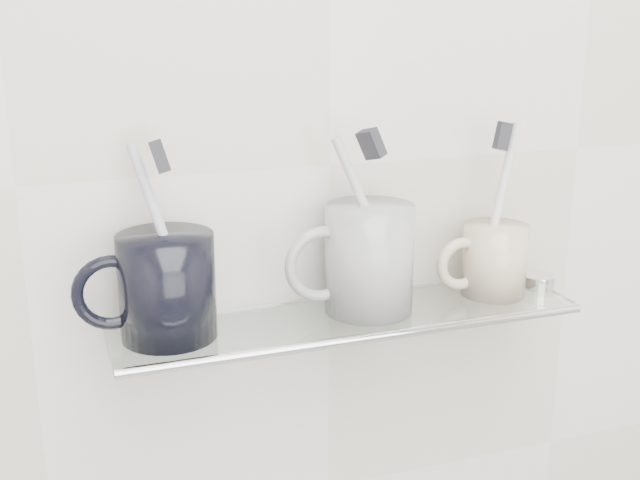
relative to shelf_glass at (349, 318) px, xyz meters
name	(u,v)px	position (x,y,z in m)	size (l,w,h in m)	color
wall_back	(329,165)	(0.00, 0.06, 0.15)	(2.50, 2.50, 0.00)	beige
shelf_glass	(349,318)	(0.00, 0.00, 0.00)	(0.50, 0.12, 0.01)	silver
shelf_rail	(369,338)	(0.00, -0.06, 0.00)	(0.01, 0.01, 0.50)	silver
bracket_left	(144,337)	(-0.21, 0.05, -0.01)	(0.02, 0.02, 0.03)	silver
bracket_right	(496,291)	(0.21, 0.05, -0.01)	(0.02, 0.02, 0.03)	silver
mug_left	(167,286)	(-0.19, 0.00, 0.06)	(0.09, 0.09, 0.11)	black
mug_left_handle	(111,293)	(-0.24, 0.00, 0.06)	(0.08, 0.08, 0.01)	black
toothbrush_left	(164,239)	(-0.19, 0.00, 0.10)	(0.01, 0.01, 0.19)	#A2A6C4
bristles_left	(160,157)	(-0.19, 0.00, 0.19)	(0.01, 0.02, 0.03)	#232429
mug_center	(369,259)	(0.02, 0.00, 0.06)	(0.09, 0.09, 0.12)	white
mug_center_handle	(322,264)	(-0.03, 0.00, 0.06)	(0.08, 0.08, 0.01)	white
toothbrush_center	(370,220)	(0.02, 0.00, 0.10)	(0.01, 0.01, 0.19)	#B1B1B1
bristles_center	(371,144)	(0.02, 0.00, 0.19)	(0.01, 0.02, 0.03)	#232429
mug_right	(495,260)	(0.18, 0.00, 0.04)	(0.07, 0.07, 0.08)	beige
mug_right_handle	(461,264)	(0.14, 0.00, 0.04)	(0.06, 0.06, 0.01)	beige
toothbrush_right	(498,208)	(0.18, 0.00, 0.10)	(0.01, 0.01, 0.19)	silver
bristles_right	(503,136)	(0.18, 0.00, 0.19)	(0.01, 0.02, 0.03)	#232429
chrome_cap	(539,281)	(0.24, 0.00, 0.01)	(0.04, 0.04, 0.02)	silver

